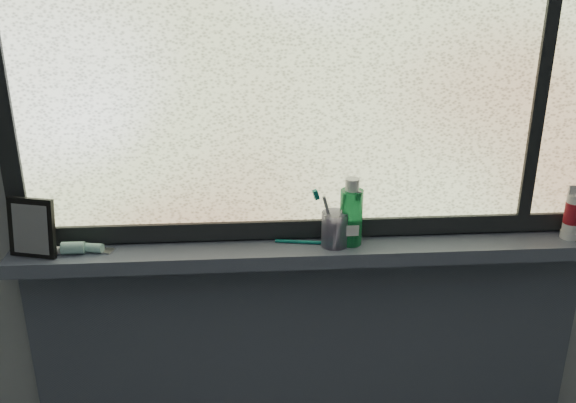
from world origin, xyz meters
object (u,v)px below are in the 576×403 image
(vanity_mirror, at_px, (32,228))
(cream_tube, at_px, (573,210))
(toothbrush_cup, at_px, (335,229))
(mouthwash_bottle, at_px, (351,212))

(vanity_mirror, height_order, cream_tube, vanity_mirror)
(toothbrush_cup, xyz_separation_m, mouthwash_bottle, (0.04, 0.01, 0.05))
(vanity_mirror, xyz_separation_m, cream_tube, (1.45, 0.01, 0.00))
(vanity_mirror, xyz_separation_m, toothbrush_cup, (0.79, 0.00, -0.03))
(mouthwash_bottle, bearing_deg, vanity_mirror, -179.08)
(vanity_mirror, distance_m, cream_tube, 1.45)
(vanity_mirror, distance_m, mouthwash_bottle, 0.84)
(vanity_mirror, bearing_deg, cream_tube, 15.63)
(vanity_mirror, bearing_deg, mouthwash_bottle, 16.33)
(toothbrush_cup, distance_m, cream_tube, 0.66)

